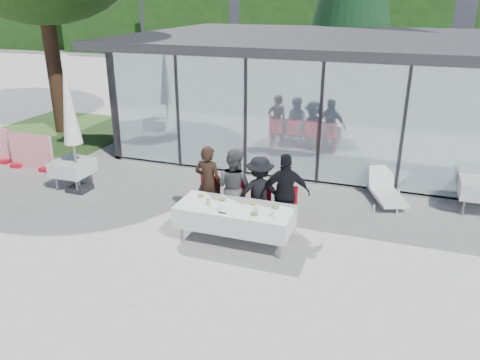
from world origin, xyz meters
name	(u,v)px	position (x,y,z in m)	size (l,w,h in m)	color
ground	(223,252)	(0.00, 0.00, 0.00)	(90.00, 90.00, 0.00)	#9E9C96
pavilion	(376,78)	(2.00, 8.16, 2.15)	(14.80, 8.80, 3.44)	gray
treeline	(340,31)	(-2.00, 28.00, 2.20)	(62.50, 2.00, 4.40)	black
dining_table	(235,216)	(0.07, 0.48, 0.54)	(2.26, 0.96, 0.75)	silver
diner_a	(208,183)	(-0.80, 1.23, 0.83)	(0.61, 0.61, 1.66)	black
diner_chair_a	(209,196)	(-0.80, 1.23, 0.54)	(0.44, 0.44, 0.97)	red
diner_b	(234,187)	(-0.22, 1.23, 0.82)	(0.80, 0.80, 1.65)	#4E4E4E
diner_chair_b	(234,200)	(-0.22, 1.23, 0.54)	(0.44, 0.44, 0.97)	red
diner_c	(260,193)	(0.34, 1.23, 0.78)	(1.00, 1.00, 1.55)	black
diner_chair_c	(259,203)	(0.34, 1.23, 0.54)	(0.44, 0.44, 0.97)	red
diner_d	(286,194)	(0.89, 1.23, 0.84)	(0.98, 0.98, 1.67)	black
diner_chair_d	(285,207)	(0.89, 1.23, 0.54)	(0.44, 0.44, 0.97)	red
plate_a	(201,196)	(-0.73, 0.70, 0.78)	(0.25, 0.25, 0.07)	white
plate_b	(222,200)	(-0.25, 0.66, 0.78)	(0.25, 0.25, 0.07)	white
plate_c	(253,204)	(0.38, 0.67, 0.78)	(0.25, 0.25, 0.07)	white
plate_d	(275,207)	(0.84, 0.66, 0.78)	(0.25, 0.25, 0.07)	white
plate_extra	(254,214)	(0.54, 0.24, 0.78)	(0.25, 0.25, 0.07)	white
juice_bottle	(208,201)	(-0.45, 0.41, 0.82)	(0.06, 0.06, 0.13)	#97C552
drinking_glasses	(250,211)	(0.44, 0.31, 0.80)	(1.08, 0.32, 0.10)	silver
folded_eyeglasses	(223,213)	(-0.04, 0.13, 0.76)	(0.14, 0.03, 0.01)	black
spare_table_left	(73,167)	(-4.69, 1.72, 0.55)	(0.86, 0.86, 0.74)	silver
spare_table_right	(480,189)	(4.73, 3.56, 0.55)	(0.86, 0.86, 0.74)	silver
spare_chair_b	(444,175)	(4.03, 4.26, 0.54)	(0.57, 0.57, 0.97)	red
market_umbrella	(70,115)	(-4.46, 1.61, 1.94)	(0.50, 0.50, 3.00)	black
lounger	(385,190)	(2.75, 3.55, 0.26)	(1.05, 1.46, 0.72)	white
grass_patch	(63,131)	(-8.50, 6.00, 0.01)	(5.00, 5.00, 0.02)	#385926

